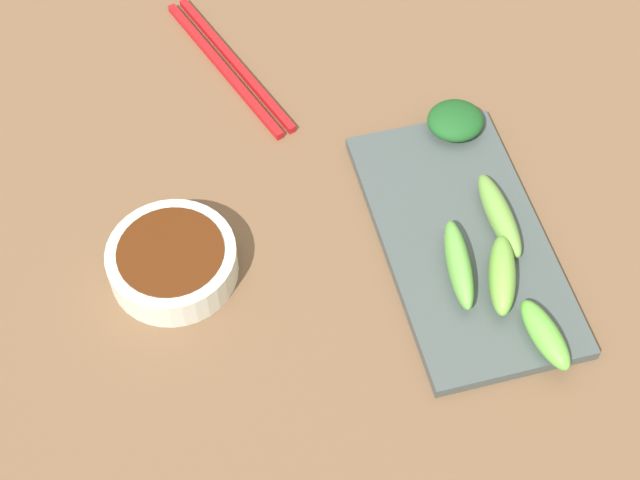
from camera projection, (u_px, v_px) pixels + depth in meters
name	position (u px, v px, depth m)	size (l,w,h in m)	color
tabletop	(346.00, 256.00, 0.92)	(2.10, 2.10, 0.02)	brown
sauce_bowl	(172.00, 261.00, 0.88)	(0.12, 0.12, 0.03)	silver
serving_plate	(463.00, 241.00, 0.91)	(0.15, 0.29, 0.01)	#454F4F
broccoli_stalk_0	(545.00, 335.00, 0.83)	(0.02, 0.07, 0.02)	#66BA41
broccoli_stalk_1	(499.00, 215.00, 0.91)	(0.02, 0.10, 0.02)	#6FA644
broccoli_stalk_2	(502.00, 275.00, 0.86)	(0.02, 0.08, 0.03)	#78B945
broccoli_leafy_3	(455.00, 121.00, 0.97)	(0.06, 0.05, 0.02)	#1B5420
broccoli_stalk_4	(459.00, 264.00, 0.87)	(0.02, 0.09, 0.03)	#67B347
chopsticks	(229.00, 66.00, 1.04)	(0.10, 0.22, 0.01)	red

